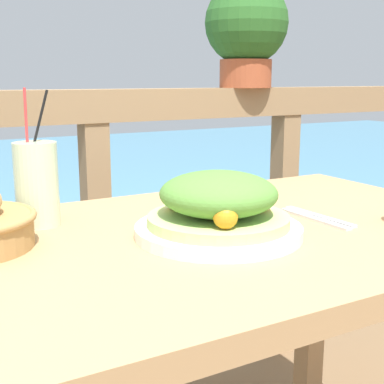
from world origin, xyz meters
TOP-DOWN VIEW (x-y plane):
  - patio_table at (0.00, 0.00)m, footprint 1.15×0.70m
  - railing_fence at (-0.00, 0.64)m, footprint 2.80×0.08m
  - salad_plate at (-0.01, -0.03)m, footprint 0.29×0.29m
  - drink_glass at (-0.26, 0.20)m, footprint 0.08×0.08m
  - potted_plant at (0.51, 0.64)m, footprint 0.26×0.26m
  - fork at (0.21, -0.03)m, footprint 0.02×0.18m
  - knife at (0.23, -0.02)m, footprint 0.02×0.18m

SIDE VIEW (x-z plane):
  - patio_table at x=0.00m, z-range 0.25..0.97m
  - railing_fence at x=0.00m, z-range 0.19..1.14m
  - fork at x=0.21m, z-range 0.71..0.72m
  - knife at x=0.23m, z-range 0.71..0.72m
  - salad_plate at x=-0.01m, z-range 0.70..0.82m
  - drink_glass at x=-0.26m, z-range 0.66..0.92m
  - potted_plant at x=0.51m, z-range 0.97..1.30m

